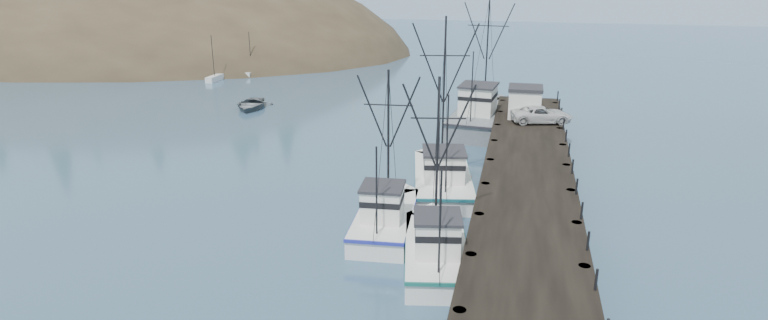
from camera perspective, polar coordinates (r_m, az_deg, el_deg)
ground at (r=32.13m, az=-13.11°, el=-10.56°), size 400.00×400.00×0.00m
pier at (r=43.23m, az=13.51°, el=-0.56°), size 6.00×44.00×2.00m
headland at (r=137.50m, az=-27.24°, el=7.89°), size 134.80×78.00×51.00m
distant_ridge at (r=195.69m, az=12.46°, el=13.26°), size 360.00×40.00×26.00m
distant_ridge_far at (r=217.23m, az=-1.14°, el=14.11°), size 180.00×25.00×18.00m
moored_sailboats at (r=94.40m, az=-16.43°, el=8.35°), size 20.12×17.74×6.35m
trawler_near at (r=32.29m, az=4.93°, el=-8.34°), size 4.70×9.93×10.19m
trawler_mid at (r=36.00m, az=0.19°, el=-5.37°), size 3.87×9.74×9.84m
trawler_far at (r=42.79m, az=5.55°, el=-1.56°), size 5.70×12.15×12.23m
work_vessel at (r=59.22m, az=9.23°, el=4.27°), size 5.82×14.97×12.56m
pier_shed at (r=55.60m, az=13.27°, el=5.44°), size 3.00×3.20×2.80m
pickup_truck at (r=54.07m, az=14.77°, el=4.21°), size 5.66×3.60×1.45m
motorboat at (r=68.14m, az=-12.56°, el=4.82°), size 5.26×6.61×1.23m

